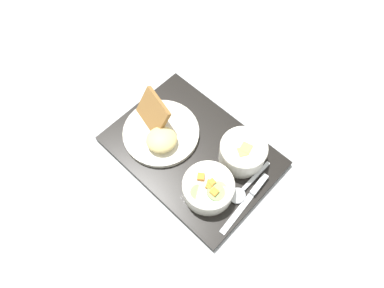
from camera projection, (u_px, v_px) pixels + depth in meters
The scene contains 7 objects.
ground_plane at pixel (192, 153), 0.87m from camera, with size 4.00×4.00×0.00m, color silver.
serving_tray at pixel (192, 151), 0.86m from camera, with size 0.42×0.31×0.02m.
bowl_salad at pixel (208, 188), 0.78m from camera, with size 0.12×0.12×0.05m.
bowl_soup at pixel (243, 152), 0.81m from camera, with size 0.11×0.11×0.06m.
plate_main at pixel (160, 132), 0.86m from camera, with size 0.19×0.19×0.09m.
knife at pixel (253, 193), 0.80m from camera, with size 0.02×0.18×0.01m.
spoon at pixel (243, 189), 0.80m from camera, with size 0.04×0.14×0.01m.
Camera 1 is at (-0.26, 0.29, 0.78)m, focal length 32.00 mm.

